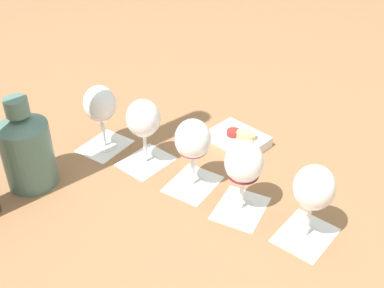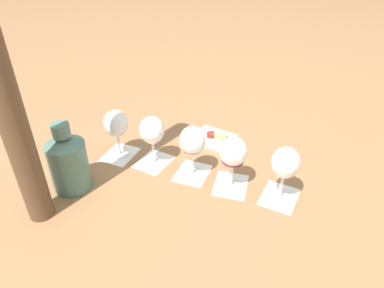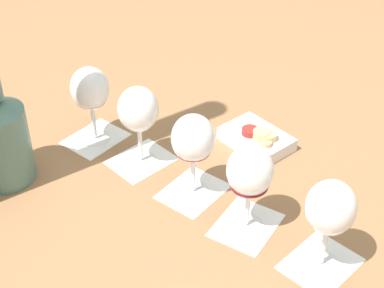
# 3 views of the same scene
# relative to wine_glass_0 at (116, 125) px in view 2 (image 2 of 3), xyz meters

# --- Properties ---
(ground_plane) EXTENTS (8.00, 8.00, 0.00)m
(ground_plane) POSITION_rel_wine_glass_0_xyz_m (0.22, -0.14, -0.11)
(ground_plane) COLOR #936642
(tasting_card_0) EXTENTS (0.14, 0.15, 0.00)m
(tasting_card_0) POSITION_rel_wine_glass_0_xyz_m (-0.00, 0.00, -0.11)
(tasting_card_0) COLOR white
(tasting_card_0) RESTS_ON ground_plane
(tasting_card_1) EXTENTS (0.15, 0.15, 0.00)m
(tasting_card_1) POSITION_rel_wine_glass_0_xyz_m (0.11, -0.06, -0.11)
(tasting_card_1) COLOR white
(tasting_card_1) RESTS_ON ground_plane
(tasting_card_2) EXTENTS (0.14, 0.15, 0.00)m
(tasting_card_2) POSITION_rel_wine_glass_0_xyz_m (0.22, -0.15, -0.11)
(tasting_card_2) COLOR white
(tasting_card_2) RESTS_ON ground_plane
(tasting_card_3) EXTENTS (0.14, 0.15, 0.00)m
(tasting_card_3) POSITION_rel_wine_glass_0_xyz_m (0.32, -0.22, -0.11)
(tasting_card_3) COLOR white
(tasting_card_3) RESTS_ON ground_plane
(tasting_card_4) EXTENTS (0.15, 0.15, 0.00)m
(tasting_card_4) POSITION_rel_wine_glass_0_xyz_m (0.45, -0.29, -0.11)
(tasting_card_4) COLOR white
(tasting_card_4) RESTS_ON ground_plane
(wine_glass_0) EXTENTS (0.08, 0.08, 0.16)m
(wine_glass_0) POSITION_rel_wine_glass_0_xyz_m (0.00, 0.00, 0.00)
(wine_glass_0) COLOR white
(wine_glass_0) RESTS_ON tasting_card_0
(wine_glass_1) EXTENTS (0.08, 0.08, 0.16)m
(wine_glass_1) POSITION_rel_wine_glass_0_xyz_m (0.11, -0.06, 0.00)
(wine_glass_1) COLOR white
(wine_glass_1) RESTS_ON tasting_card_1
(wine_glass_2) EXTENTS (0.08, 0.08, 0.16)m
(wine_glass_2) POSITION_rel_wine_glass_0_xyz_m (0.22, -0.15, 0.00)
(wine_glass_2) COLOR white
(wine_glass_2) RESTS_ON tasting_card_2
(wine_glass_3) EXTENTS (0.08, 0.08, 0.16)m
(wine_glass_3) POSITION_rel_wine_glass_0_xyz_m (0.32, -0.22, 0.00)
(wine_glass_3) COLOR white
(wine_glass_3) RESTS_ON tasting_card_3
(wine_glass_4) EXTENTS (0.08, 0.08, 0.16)m
(wine_glass_4) POSITION_rel_wine_glass_0_xyz_m (0.45, -0.29, 0.00)
(wine_glass_4) COLOR white
(wine_glass_4) RESTS_ON tasting_card_4
(ceramic_vase) EXTENTS (0.11, 0.11, 0.21)m
(ceramic_vase) POSITION_rel_wine_glass_0_xyz_m (-0.13, -0.14, -0.02)
(ceramic_vase) COLOR #4C7066
(ceramic_vase) RESTS_ON ground_plane
(snack_dish) EXTENTS (0.16, 0.16, 0.04)m
(snack_dish) POSITION_rel_wine_glass_0_xyz_m (0.33, 0.02, -0.10)
(snack_dish) COLOR silver
(snack_dish) RESTS_ON ground_plane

